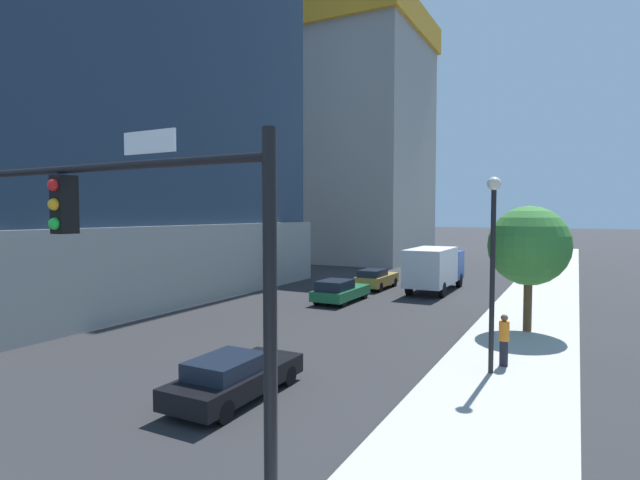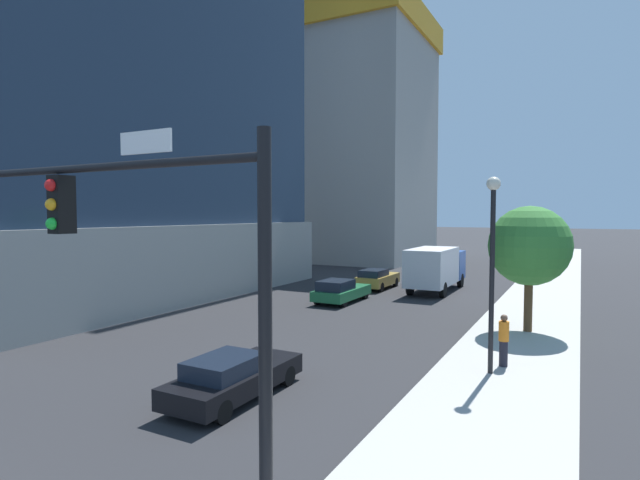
{
  "view_description": "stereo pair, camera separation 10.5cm",
  "coord_description": "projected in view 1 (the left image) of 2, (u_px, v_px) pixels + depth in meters",
  "views": [
    {
      "loc": [
        10.57,
        -2.04,
        5.3
      ],
      "look_at": [
        1.01,
        16.22,
        4.22
      ],
      "focal_mm": 27.69,
      "sensor_mm": 36.0,
      "label": 1
    },
    {
      "loc": [
        10.66,
        -1.99,
        5.3
      ],
      "look_at": [
        1.01,
        16.22,
        4.22
      ],
      "focal_mm": 27.69,
      "sensor_mm": 36.0,
      "label": 2
    }
  ],
  "objects": [
    {
      "name": "pedestrian_orange_shirt",
      "position": [
        504.0,
        339.0,
        16.7
      ],
      "size": [
        0.34,
        0.34,
        1.77
      ],
      "color": "black",
      "rests_on": "sidewalk"
    },
    {
      "name": "car_green",
      "position": [
        340.0,
        291.0,
        29.57
      ],
      "size": [
        1.95,
        4.58,
        1.41
      ],
      "color": "#1E6638",
      "rests_on": "ground"
    },
    {
      "name": "box_truck",
      "position": [
        435.0,
        266.0,
        33.67
      ],
      "size": [
        2.45,
        7.41,
        3.02
      ],
      "color": "#1E4799",
      "rests_on": "ground"
    },
    {
      "name": "street_lamp",
      "position": [
        493.0,
        247.0,
        15.8
      ],
      "size": [
        0.44,
        0.44,
        6.34
      ],
      "color": "black",
      "rests_on": "sidewalk"
    },
    {
      "name": "car_gold",
      "position": [
        376.0,
        278.0,
        34.91
      ],
      "size": [
        1.77,
        4.33,
        1.44
      ],
      "color": "#AD8938",
      "rests_on": "ground"
    },
    {
      "name": "street_tree",
      "position": [
        529.0,
        246.0,
        21.56
      ],
      "size": [
        3.48,
        3.48,
        5.51
      ],
      "color": "brown",
      "rests_on": "sidewalk"
    },
    {
      "name": "sidewalk",
      "position": [
        521.0,
        339.0,
        20.7
      ],
      "size": [
        4.38,
        120.0,
        0.15
      ],
      "primitive_type": "cube",
      "color": "#B2AFA8",
      "rests_on": "ground"
    },
    {
      "name": "construction_building",
      "position": [
        365.0,
        127.0,
        56.6
      ],
      "size": [
        13.21,
        25.42,
        37.57
      ],
      "color": "#9E9B93",
      "rests_on": "ground"
    },
    {
      "name": "car_black",
      "position": [
        234.0,
        377.0,
        14.1
      ],
      "size": [
        1.79,
        4.62,
        1.31
      ],
      "color": "black",
      "rests_on": "ground"
    },
    {
      "name": "traffic_light_pole",
      "position": [
        161.0,
        255.0,
        7.81
      ],
      "size": [
        6.6,
        0.48,
        6.48
      ],
      "color": "black",
      "rests_on": "sidewalk"
    }
  ]
}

